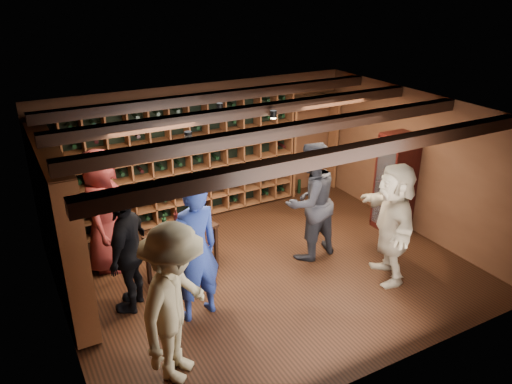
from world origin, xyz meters
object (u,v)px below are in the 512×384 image
guest_beige (392,223)px  tasting_table (181,235)px  guest_khaki (175,304)px  display_cabinet (395,184)px  guest_woman_black (128,251)px  man_blue_shirt (194,251)px  guest_red_floral (103,210)px  man_grey_suit (310,201)px

guest_beige → tasting_table: guest_beige is taller
guest_beige → tasting_table: bearing=-94.6°
tasting_table → guest_khaki: bearing=-130.7°
display_cabinet → guest_woman_black: bearing=-179.0°
man_blue_shirt → guest_red_floral: 1.96m
display_cabinet → guest_woman_black: 4.82m
display_cabinet → man_blue_shirt: bearing=-170.4°
display_cabinet → tasting_table: display_cabinet is taller
man_grey_suit → guest_beige: size_ratio=1.05×
man_blue_shirt → guest_khaki: 1.11m
guest_khaki → tasting_table: bearing=22.9°
man_grey_suit → guest_khaki: 3.20m
man_grey_suit → guest_red_floral: bearing=-31.0°
man_blue_shirt → guest_beige: bearing=160.7°
man_grey_suit → guest_beige: man_grey_suit is taller
tasting_table → guest_beige: bearing=-47.2°
guest_red_floral → guest_woman_black: bearing=-151.4°
display_cabinet → man_blue_shirt: 4.16m
display_cabinet → man_grey_suit: size_ratio=0.90×
man_blue_shirt → guest_beige: size_ratio=1.07×
guest_woman_black → tasting_table: (0.89, 0.37, -0.18)m
guest_red_floral → man_grey_suit: bearing=-85.7°
man_grey_suit → guest_woman_black: man_grey_suit is taller
guest_red_floral → tasting_table: bearing=-105.5°
guest_woman_black → tasting_table: 0.98m
man_blue_shirt → tasting_table: 1.03m
guest_red_floral → guest_khaki: 2.75m
guest_red_floral → guest_woman_black: size_ratio=1.11×
guest_woman_black → tasting_table: bearing=149.0°
display_cabinet → guest_khaki: bearing=-161.0°
display_cabinet → guest_khaki: 4.98m
guest_beige → tasting_table: 3.13m
man_grey_suit → guest_red_floral: (-2.96, 1.23, 0.01)m
guest_khaki → guest_red_floral: bearing=48.1°
man_blue_shirt → guest_woman_black: (-0.71, 0.61, -0.11)m
man_grey_suit → tasting_table: size_ratio=1.68×
man_blue_shirt → guest_woman_black: bearing=-49.5°
man_blue_shirt → man_grey_suit: bearing=-174.2°
display_cabinet → guest_red_floral: size_ratio=0.89×
guest_woman_black → man_grey_suit: bearing=126.1°
display_cabinet → guest_beige: 1.70m
guest_khaki → guest_beige: bearing=-38.3°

